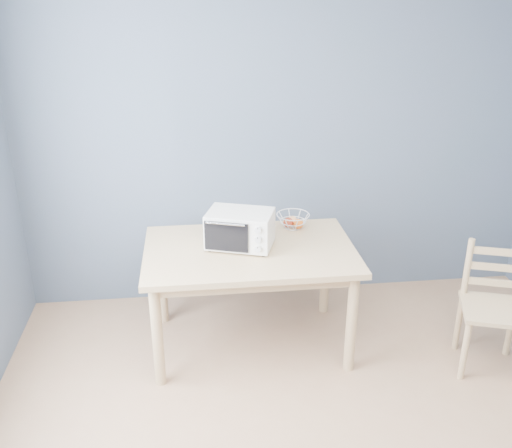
{
  "coord_description": "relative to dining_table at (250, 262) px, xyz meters",
  "views": [
    {
      "loc": [
        -0.7,
        -1.91,
        2.38
      ],
      "look_at": [
        -0.3,
        1.49,
        0.93
      ],
      "focal_mm": 40.0,
      "sensor_mm": 36.0,
      "label": 1
    }
  ],
  "objects": [
    {
      "name": "toaster_oven",
      "position": [
        -0.08,
        0.04,
        0.23
      ],
      "size": [
        0.49,
        0.41,
        0.25
      ],
      "rotation": [
        0.0,
        0.0,
        -0.32
      ],
      "color": "silver",
      "rests_on": "dining_table"
    },
    {
      "name": "fruit_basket",
      "position": [
        0.35,
        0.31,
        0.16
      ],
      "size": [
        0.26,
        0.26,
        0.11
      ],
      "rotation": [
        0.0,
        0.0,
        0.11
      ],
      "color": "silver",
      "rests_on": "dining_table"
    },
    {
      "name": "dining_table",
      "position": [
        0.0,
        0.0,
        0.0
      ],
      "size": [
        1.4,
        0.9,
        0.75
      ],
      "color": "tan",
      "rests_on": "ground"
    },
    {
      "name": "dining_chair",
      "position": [
        1.55,
        -0.41,
        -0.23
      ],
      "size": [
        0.5,
        0.5,
        0.85
      ],
      "rotation": [
        0.0,
        0.0,
        -0.32
      ],
      "color": "tan",
      "rests_on": "ground"
    },
    {
      "name": "room",
      "position": [
        0.34,
        -1.5,
        0.65
      ],
      "size": [
        4.01,
        4.51,
        2.61
      ],
      "color": "tan",
      "rests_on": "ground"
    }
  ]
}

